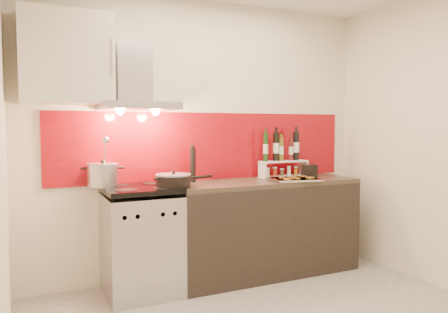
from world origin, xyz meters
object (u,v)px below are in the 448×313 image
saute_pan (174,180)px  pepper_mill (193,164)px  stock_pot (103,175)px  counter (265,227)px  baking_tray (295,179)px  range_stove (141,242)px

saute_pan → pepper_mill: size_ratio=1.61×
stock_pot → pepper_mill: size_ratio=0.76×
counter → baking_tray: baking_tray is taller
range_stove → saute_pan: size_ratio=1.63×
counter → baking_tray: bearing=-31.4°
saute_pan → stock_pot: bearing=152.8°
stock_pot → saute_pan: (0.54, -0.28, -0.04)m
saute_pan → baking_tray: saute_pan is taller
stock_pot → counter: bearing=-6.5°
stock_pot → saute_pan: size_ratio=0.47×
stock_pot → saute_pan: bearing=-27.2°
range_stove → counter: range_stove is taller
range_stove → baking_tray: size_ratio=1.80×
range_stove → pepper_mill: pepper_mill is taller
range_stove → counter: size_ratio=0.51×
saute_pan → range_stove: bearing=158.2°
saute_pan → pepper_mill: bearing=44.7°
range_stove → counter: bearing=0.2°
baking_tray → range_stove: bearing=174.4°
range_stove → stock_pot: (-0.28, 0.17, 0.56)m
pepper_mill → baking_tray: pepper_mill is taller
counter → stock_pot: size_ratio=6.86×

